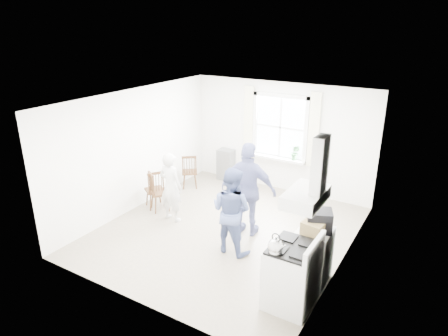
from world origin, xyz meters
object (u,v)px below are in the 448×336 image
at_px(person_left, 171,187).
at_px(person_right, 248,190).
at_px(windsor_chair_b, 155,188).
at_px(person_mid, 231,210).
at_px(gas_stove, 292,275).
at_px(windsor_chair_a, 189,168).
at_px(low_cabinet, 313,255).
at_px(windsor_chair_c, 155,186).
at_px(stereo_stack, 319,220).

xyz_separation_m(person_left, person_right, (1.61, 0.31, 0.18)).
height_order(windsor_chair_b, person_mid, person_mid).
relative_size(gas_stove, windsor_chair_a, 1.29).
relative_size(gas_stove, windsor_chair_b, 1.26).
height_order(low_cabinet, windsor_chair_c, low_cabinet).
distance_m(windsor_chair_a, person_mid, 2.98).
distance_m(stereo_stack, windsor_chair_b, 3.87).
bearing_deg(windsor_chair_a, person_mid, -39.82).
distance_m(gas_stove, person_mid, 1.70).
xyz_separation_m(low_cabinet, person_right, (-1.58, 0.79, 0.47)).
distance_m(stereo_stack, person_mid, 1.61).
bearing_deg(windsor_chair_b, stereo_stack, -9.13).
xyz_separation_m(stereo_stack, person_left, (-3.23, 0.46, -0.33)).
height_order(stereo_stack, person_left, person_left).
height_order(windsor_chair_a, windsor_chair_c, windsor_chair_c).
bearing_deg(windsor_chair_a, stereo_stack, -27.16).
height_order(windsor_chair_c, person_right, person_right).
bearing_deg(windsor_chair_b, person_right, 4.24).
xyz_separation_m(windsor_chair_c, person_mid, (2.26, -0.62, 0.25)).
bearing_deg(person_right, windsor_chair_a, -36.63).
bearing_deg(windsor_chair_b, person_mid, -13.50).
distance_m(windsor_chair_a, windsor_chair_b, 1.38).
xyz_separation_m(stereo_stack, person_right, (-1.62, 0.77, -0.15)).
distance_m(stereo_stack, person_left, 3.28).
xyz_separation_m(windsor_chair_a, windsor_chair_b, (0.08, -1.37, 0.01)).
height_order(stereo_stack, windsor_chair_c, stereo_stack).
bearing_deg(person_mid, stereo_stack, -178.98).
height_order(gas_stove, windsor_chair_a, gas_stove).
bearing_deg(windsor_chair_a, low_cabinet, -27.60).
height_order(windsor_chair_a, person_left, person_left).
relative_size(low_cabinet, windsor_chair_c, 1.02).
relative_size(windsor_chair_c, person_left, 0.60).
xyz_separation_m(windsor_chair_c, person_left, (0.61, -0.23, 0.19)).
distance_m(low_cabinet, stereo_stack, 0.62).
bearing_deg(windsor_chair_c, stereo_stack, -10.25).
height_order(gas_stove, person_mid, person_mid).
bearing_deg(low_cabinet, windsor_chair_c, 169.39).
height_order(windsor_chair_b, windsor_chair_c, same).
bearing_deg(person_left, stereo_stack, 173.57).
bearing_deg(low_cabinet, person_right, 153.47).
bearing_deg(person_right, person_mid, 84.53).
relative_size(gas_stove, person_left, 0.76).
xyz_separation_m(windsor_chair_b, person_mid, (2.21, -0.53, 0.25)).
relative_size(gas_stove, person_right, 0.61).
relative_size(stereo_stack, windsor_chair_c, 0.53).
relative_size(windsor_chair_a, person_left, 0.59).
xyz_separation_m(gas_stove, low_cabinet, (0.07, 0.70, -0.03)).
relative_size(windsor_chair_a, windsor_chair_b, 0.98).
bearing_deg(person_right, person_left, 2.49).
relative_size(stereo_stack, windsor_chair_b, 0.53).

